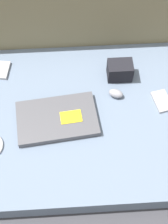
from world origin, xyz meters
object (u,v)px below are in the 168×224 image
Objects in this scene: camera_pouch at (120,70)px; laptop at (57,119)px; phone_silver at (3,70)px; computer_mouse at (116,94)px; phone_black at (162,101)px.

laptop is at bearing -142.94° from camera_pouch.
laptop is 3.28× the size of phone_silver.
phone_silver is (-0.25, 0.29, -0.01)m from laptop.
camera_pouch reaches higher than computer_mouse.
computer_mouse reaches higher than phone_silver.
phone_black is at bearing 2.08° from laptop.
phone_silver reaches higher than phone_black.
phone_black is at bearing -8.15° from phone_silver.
camera_pouch is at bearing 99.47° from computer_mouse.
laptop is at bearing -133.11° from computer_mouse.
phone_silver is at bearing 151.27° from phone_black.
laptop is 2.96× the size of phone_black.
computer_mouse is at bearing 16.68° from laptop.
laptop is 4.76× the size of computer_mouse.
camera_pouch reaches higher than phone_black.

